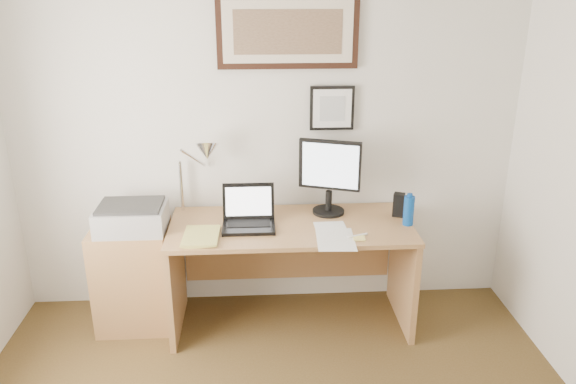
{
  "coord_description": "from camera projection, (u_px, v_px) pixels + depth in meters",
  "views": [
    {
      "loc": [
        -0.07,
        -1.75,
        2.25
      ],
      "look_at": [
        0.12,
        1.43,
        1.05
      ],
      "focal_mm": 35.0,
      "sensor_mm": 36.0,
      "label": 1
    }
  ],
  "objects": [
    {
      "name": "picture_large",
      "position": [
        288.0,
        32.0,
        3.6
      ],
      "size": [
        0.92,
        0.04,
        0.47
      ],
      "color": "black",
      "rests_on": "wall_back"
    },
    {
      "name": "marker_pen",
      "position": [
        358.0,
        236.0,
        3.52
      ],
      "size": [
        0.14,
        0.06,
        0.02
      ],
      "primitive_type": "cylinder",
      "rotation": [
        0.0,
        1.57,
        0.35
      ],
      "color": "white",
      "rests_on": "desk"
    },
    {
      "name": "laptop",
      "position": [
        249.0,
        217.0,
        3.66
      ],
      "size": [
        0.34,
        0.29,
        0.26
      ],
      "color": "black",
      "rests_on": "desk"
    },
    {
      "name": "paper_sheet_b",
      "position": [
        332.0,
        231.0,
        3.6
      ],
      "size": [
        0.21,
        0.3,
        0.0
      ],
      "primitive_type": "cube",
      "rotation": [
        0.0,
        0.0,
        0.03
      ],
      "color": "silver",
      "rests_on": "desk"
    },
    {
      "name": "lcd_monitor",
      "position": [
        330.0,
        173.0,
        3.78
      ],
      "size": [
        0.41,
        0.22,
        0.52
      ],
      "color": "black",
      "rests_on": "desk"
    },
    {
      "name": "picture_small",
      "position": [
        332.0,
        108.0,
        3.79
      ],
      "size": [
        0.3,
        0.03,
        0.3
      ],
      "color": "black",
      "rests_on": "wall_back"
    },
    {
      "name": "water_bottle",
      "position": [
        409.0,
        211.0,
        3.67
      ],
      "size": [
        0.07,
        0.07,
        0.2
      ],
      "primitive_type": "cylinder",
      "color": "#0B449B",
      "rests_on": "desk"
    },
    {
      "name": "speaker",
      "position": [
        399.0,
        205.0,
        3.81
      ],
      "size": [
        0.09,
        0.09,
        0.16
      ],
      "primitive_type": "cube",
      "rotation": [
        0.0,
        0.0,
        -0.38
      ],
      "color": "black",
      "rests_on": "desk"
    },
    {
      "name": "desk",
      "position": [
        290.0,
        251.0,
        3.86
      ],
      "size": [
        1.6,
        0.7,
        0.75
      ],
      "color": "#9B6D41",
      "rests_on": "floor"
    },
    {
      "name": "side_cabinet",
      "position": [
        134.0,
        277.0,
        3.82
      ],
      "size": [
        0.5,
        0.4,
        0.73
      ],
      "primitive_type": "cube",
      "color": "#9B6D41",
      "rests_on": "floor"
    },
    {
      "name": "printer",
      "position": [
        132.0,
        217.0,
        3.64
      ],
      "size": [
        0.44,
        0.34,
        0.18
      ],
      "color": "#A1A1A4",
      "rests_on": "side_cabinet"
    },
    {
      "name": "sticky_pad",
      "position": [
        359.0,
        238.0,
        3.49
      ],
      "size": [
        0.08,
        0.08,
        0.01
      ],
      "primitive_type": "cube",
      "rotation": [
        0.0,
        0.0,
        -0.08
      ],
      "color": "#ECDA70",
      "rests_on": "desk"
    },
    {
      "name": "book",
      "position": [
        183.0,
        237.0,
        3.5
      ],
      "size": [
        0.23,
        0.31,
        0.02
      ],
      "primitive_type": "imported",
      "rotation": [
        0.0,
        0.0,
        -0.03
      ],
      "color": "#C4BE5C",
      "rests_on": "desk"
    },
    {
      "name": "bottle_cap",
      "position": [
        410.0,
        195.0,
        3.63
      ],
      "size": [
        0.04,
        0.04,
        0.02
      ],
      "primitive_type": "cylinder",
      "color": "#0B449B",
      "rests_on": "water_bottle"
    },
    {
      "name": "desk_lamp",
      "position": [
        205.0,
        154.0,
        3.69
      ],
      "size": [
        0.29,
        0.27,
        0.53
      ],
      "color": "silver",
      "rests_on": "desk"
    },
    {
      "name": "wall_back",
      "position": [
        266.0,
        137.0,
        3.86
      ],
      "size": [
        3.5,
        0.02,
        2.5
      ],
      "primitive_type": "cube",
      "color": "silver",
      "rests_on": "ground"
    },
    {
      "name": "paper_sheet_a",
      "position": [
        336.0,
        239.0,
        3.48
      ],
      "size": [
        0.25,
        0.34,
        0.0
      ],
      "primitive_type": "cube",
      "rotation": [
        0.0,
        0.0,
        -0.05
      ],
      "color": "silver",
      "rests_on": "desk"
    }
  ]
}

